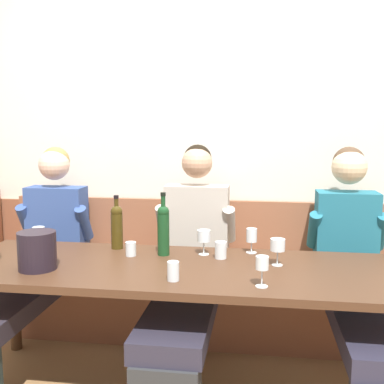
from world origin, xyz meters
TOP-DOWN VIEW (x-y plane):
  - room_wall_back at (0.00, 1.09)m, footprint 6.80×0.08m
  - wood_wainscot_panel at (0.00, 1.04)m, footprint 6.80×0.03m
  - wall_bench at (0.00, 0.83)m, footprint 2.76×0.42m
  - dining_table at (0.00, 0.12)m, footprint 2.46×0.81m
  - person_right_seat at (-1.00, 0.45)m, footprint 0.51×1.28m
  - person_center_right_seat at (-0.00, 0.45)m, footprint 0.53×1.27m
  - person_center_left_seat at (0.97, 0.48)m, footprint 0.49×1.28m
  - ice_bucket at (-0.72, -0.04)m, footprint 0.20×0.20m
  - wine_bottle_green_tall at (-0.44, 0.42)m, footprint 0.07×0.07m
  - wine_bottle_clear_water at (-0.13, 0.32)m, footprint 0.07×0.07m
  - wine_glass_right_end at (0.10, 0.36)m, footprint 0.08×0.08m
  - wine_glass_mid_left at (-0.93, 0.38)m, footprint 0.07×0.07m
  - wine_glass_center_rear at (0.43, -0.14)m, footprint 0.06×0.06m
  - wine_glass_by_bottle at (0.37, 0.44)m, footprint 0.06×0.06m
  - wine_glass_near_bucket at (0.52, 0.21)m, footprint 0.08×0.08m
  - water_tumbler_right at (-0.31, 0.27)m, footprint 0.06×0.06m
  - water_tumbler_left at (0.20, 0.30)m, footprint 0.07×0.07m
  - water_tumbler_center at (0.01, -0.12)m, footprint 0.06×0.06m

SIDE VIEW (x-z plane):
  - wall_bench at x=0.00m, z-range -0.19..0.75m
  - wood_wainscot_panel at x=0.00m, z-range 0.00..0.91m
  - person_right_seat at x=-1.00m, z-range -0.03..1.29m
  - person_center_right_seat at x=0.00m, z-range -0.03..1.31m
  - dining_table at x=0.00m, z-range 0.29..1.01m
  - person_center_left_seat at x=0.97m, z-range -0.01..1.32m
  - water_tumbler_right at x=-0.31m, z-range 0.72..0.80m
  - water_tumbler_center at x=0.01m, z-range 0.72..0.82m
  - water_tumbler_left at x=0.20m, z-range 0.72..0.82m
  - wine_glass_mid_left at x=-0.93m, z-range 0.74..0.87m
  - wine_glass_by_bottle at x=0.37m, z-range 0.75..0.89m
  - ice_bucket at x=-0.72m, z-range 0.72..0.92m
  - wine_glass_right_end at x=0.10m, z-range 0.75..0.90m
  - wine_glass_center_rear at x=0.43m, z-range 0.75..0.90m
  - wine_glass_near_bucket at x=0.52m, z-range 0.75..0.90m
  - wine_bottle_green_tall at x=-0.44m, z-range 0.70..1.03m
  - wine_bottle_clear_water at x=-0.13m, z-range 0.70..1.06m
  - room_wall_back at x=0.00m, z-range 0.00..2.80m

